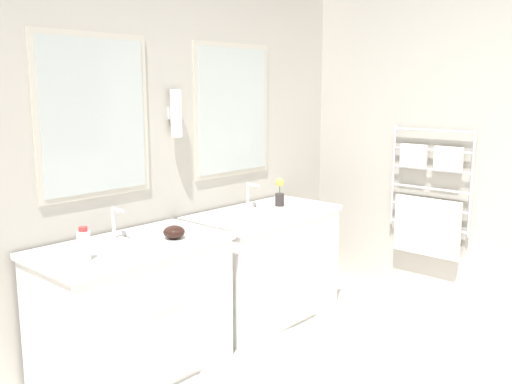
{
  "coord_description": "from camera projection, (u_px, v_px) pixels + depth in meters",
  "views": [
    {
      "loc": [
        -2.14,
        -0.73,
        1.68
      ],
      "look_at": [
        0.4,
        1.58,
        1.05
      ],
      "focal_mm": 40.0,
      "sensor_mm": 36.0,
      "label": 1
    }
  ],
  "objects": [
    {
      "name": "vanity_right",
      "position": [
        268.0,
        264.0,
        4.17
      ],
      "size": [
        1.12,
        0.67,
        0.8
      ],
      "color": "white",
      "rests_on": "ground_plane"
    },
    {
      "name": "wall_back",
      "position": [
        132.0,
        147.0,
        3.62
      ],
      "size": [
        5.61,
        0.16,
        2.6
      ],
      "color": "#B2ADA3",
      "rests_on": "ground_plane"
    },
    {
      "name": "faucet_right",
      "position": [
        249.0,
        196.0,
        4.2
      ],
      "size": [
        0.17,
        0.12,
        0.19
      ],
      "color": "silver",
      "rests_on": "vanity_right"
    },
    {
      "name": "amenity_bowl",
      "position": [
        174.0,
        232.0,
        3.37
      ],
      "size": [
        0.13,
        0.13,
        0.08
      ],
      "color": "black",
      "rests_on": "vanity_left"
    },
    {
      "name": "vanity_left",
      "position": [
        137.0,
        309.0,
        3.32
      ],
      "size": [
        1.12,
        0.67,
        0.8
      ],
      "color": "white",
      "rests_on": "ground_plane"
    },
    {
      "name": "toiletry_bottle",
      "position": [
        84.0,
        245.0,
        2.94
      ],
      "size": [
        0.07,
        0.07,
        0.18
      ],
      "color": "silver",
      "rests_on": "vanity_left"
    },
    {
      "name": "wall_right",
      "position": [
        457.0,
        141.0,
        4.26
      ],
      "size": [
        0.13,
        4.38,
        2.6
      ],
      "color": "#B2ADA3",
      "rests_on": "ground_plane"
    },
    {
      "name": "faucet_left",
      "position": [
        115.0,
        224.0,
        3.35
      ],
      "size": [
        0.17,
        0.12,
        0.19
      ],
      "color": "silver",
      "rests_on": "vanity_left"
    },
    {
      "name": "flower_vase",
      "position": [
        280.0,
        194.0,
        4.28
      ],
      "size": [
        0.07,
        0.07,
        0.21
      ],
      "color": "#332D2D",
      "rests_on": "vanity_right"
    }
  ]
}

